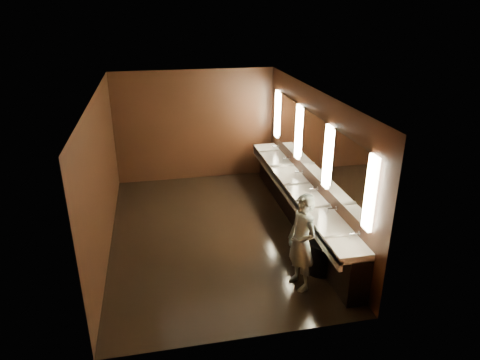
{
  "coord_description": "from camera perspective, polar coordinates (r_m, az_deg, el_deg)",
  "views": [
    {
      "loc": [
        -0.99,
        -7.49,
        4.3
      ],
      "look_at": [
        0.55,
        0.0,
        1.1
      ],
      "focal_mm": 32.0,
      "sensor_mm": 36.0,
      "label": 1
    }
  ],
  "objects": [
    {
      "name": "trash_bin",
      "position": [
        7.48,
        10.59,
        -10.2
      ],
      "size": [
        0.46,
        0.46,
        0.57
      ],
      "primitive_type": "cylinder",
      "rotation": [
        0.0,
        0.0,
        -0.3
      ],
      "color": "black",
      "rests_on": "floor"
    },
    {
      "name": "person",
      "position": [
        6.84,
        8.23,
        -8.24
      ],
      "size": [
        0.54,
        0.68,
        1.62
      ],
      "primitive_type": "imported",
      "rotation": [
        0.0,
        0.0,
        -1.27
      ],
      "color": "#97C6E1",
      "rests_on": "floor"
    },
    {
      "name": "sink_counter",
      "position": [
        8.85,
        7.94,
        -2.99
      ],
      "size": [
        0.55,
        5.4,
        1.01
      ],
      "color": "black",
      "rests_on": "floor"
    },
    {
      "name": "wall_back",
      "position": [
        10.93,
        -6.02,
        7.19
      ],
      "size": [
        4.0,
        0.02,
        2.8
      ],
      "primitive_type": "cube",
      "color": "black",
      "rests_on": "floor"
    },
    {
      "name": "wall_left",
      "position": [
        8.1,
        -17.95,
        0.56
      ],
      "size": [
        0.02,
        6.0,
        2.8
      ],
      "primitive_type": "cube",
      "color": "black",
      "rests_on": "floor"
    },
    {
      "name": "floor",
      "position": [
        8.7,
        -3.56,
        -6.98
      ],
      "size": [
        6.0,
        6.0,
        0.0
      ],
      "primitive_type": "plane",
      "color": "black",
      "rests_on": "ground"
    },
    {
      "name": "ceiling",
      "position": [
        7.71,
        -4.07,
        11.42
      ],
      "size": [
        4.0,
        6.0,
        0.02
      ],
      "primitive_type": "cube",
      "color": "#2D2D2B",
      "rests_on": "wall_back"
    },
    {
      "name": "mirror_band",
      "position": [
        8.45,
        9.6,
        4.82
      ],
      "size": [
        0.06,
        5.03,
        1.15
      ],
      "color": "#FCECBB",
      "rests_on": "wall_right"
    },
    {
      "name": "wall_front",
      "position": [
        5.44,
        0.7,
        -9.51
      ],
      "size": [
        4.0,
        0.02,
        2.8
      ],
      "primitive_type": "cube",
      "color": "black",
      "rests_on": "floor"
    },
    {
      "name": "wall_right",
      "position": [
        8.57,
        9.57,
        2.6
      ],
      "size": [
        0.02,
        6.0,
        2.8
      ],
      "primitive_type": "cube",
      "color": "black",
      "rests_on": "floor"
    }
  ]
}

